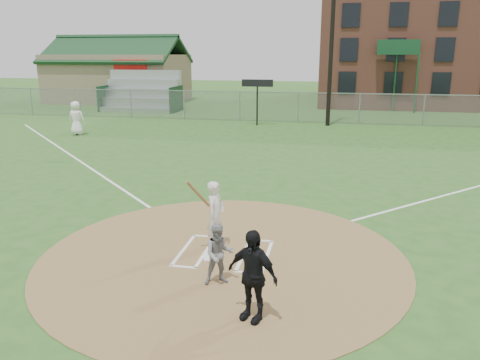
% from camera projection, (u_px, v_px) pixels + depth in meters
% --- Properties ---
extents(ground, '(140.00, 140.00, 0.00)m').
position_uv_depth(ground, '(223.00, 256.00, 10.81)').
color(ground, '#29571E').
rests_on(ground, ground).
extents(dirt_circle, '(8.40, 8.40, 0.02)m').
position_uv_depth(dirt_circle, '(223.00, 256.00, 10.81)').
color(dirt_circle, olive).
rests_on(dirt_circle, ground).
extents(home_plate, '(0.54, 0.54, 0.03)m').
position_uv_depth(home_plate, '(212.00, 257.00, 10.71)').
color(home_plate, silver).
rests_on(home_plate, dirt_circle).
extents(foul_line_third, '(17.04, 17.04, 0.01)m').
position_uv_depth(foul_line_third, '(74.00, 157.00, 21.02)').
color(foul_line_third, white).
rests_on(foul_line_third, ground).
extents(catcher, '(0.75, 0.68, 1.26)m').
position_uv_depth(catcher, '(219.00, 254.00, 9.36)').
color(catcher, gray).
rests_on(catcher, dirt_circle).
extents(umpire, '(1.06, 0.75, 1.67)m').
position_uv_depth(umpire, '(252.00, 275.00, 8.04)').
color(umpire, black).
rests_on(umpire, dirt_circle).
extents(ondeck_player, '(0.96, 0.65, 1.92)m').
position_uv_depth(ondeck_player, '(76.00, 118.00, 26.62)').
color(ondeck_player, white).
rests_on(ondeck_player, ground).
extents(batters_boxes, '(2.08, 1.88, 0.01)m').
position_uv_depth(batters_boxes, '(225.00, 253.00, 10.95)').
color(batters_boxes, white).
rests_on(batters_boxes, dirt_circle).
extents(batter_at_plate, '(0.80, 0.96, 1.78)m').
position_uv_depth(batter_at_plate, '(216.00, 214.00, 11.10)').
color(batter_at_plate, silver).
rests_on(batter_at_plate, dirt_circle).
extents(outfield_fence, '(56.08, 0.08, 2.03)m').
position_uv_depth(outfield_fence, '(298.00, 107.00, 31.36)').
color(outfield_fence, slate).
rests_on(outfield_fence, ground).
extents(bleachers, '(6.08, 3.20, 3.20)m').
position_uv_depth(bleachers, '(141.00, 91.00, 37.64)').
color(bleachers, '#B7BABF').
rests_on(bleachers, ground).
extents(clubhouse, '(12.20, 8.71, 6.23)m').
position_uv_depth(clubhouse, '(119.00, 76.00, 44.80)').
color(clubhouse, gray).
rests_on(clubhouse, ground).
extents(light_pole, '(1.20, 0.30, 12.22)m').
position_uv_depth(light_pole, '(333.00, 18.00, 28.57)').
color(light_pole, black).
rests_on(light_pole, ground).
extents(scoreboard_sign, '(2.00, 0.10, 2.93)m').
position_uv_depth(scoreboard_sign, '(257.00, 88.00, 29.77)').
color(scoreboard_sign, black).
rests_on(scoreboard_sign, ground).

